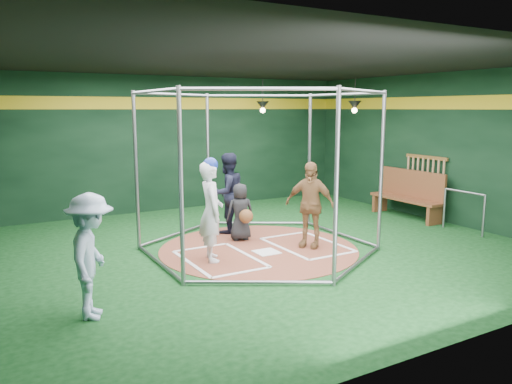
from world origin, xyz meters
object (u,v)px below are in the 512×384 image
batter_figure (211,210)px  umpire (227,193)px  visitor_leopard (310,205)px  dugout_bench (409,193)px

batter_figure → umpire: (1.15, 1.66, -0.05)m
visitor_leopard → dugout_bench: bearing=68.9°
dugout_bench → umpire: bearing=169.8°
visitor_leopard → dugout_bench: size_ratio=0.83×
batter_figure → visitor_leopard: size_ratio=1.10×
umpire → visitor_leopard: bearing=103.5°
batter_figure → dugout_bench: (5.73, 0.84, -0.32)m
batter_figure → visitor_leopard: 2.02m
batter_figure → umpire: batter_figure is taller
batter_figure → dugout_bench: size_ratio=0.91×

